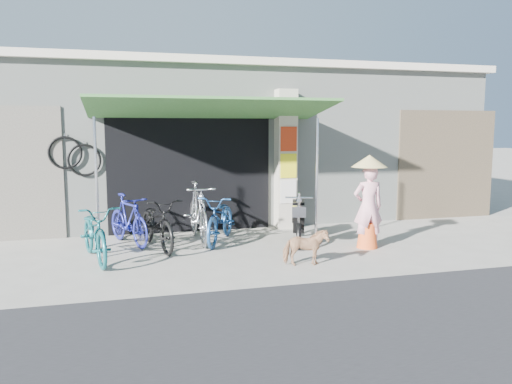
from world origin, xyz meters
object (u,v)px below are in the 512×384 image
object	(u,v)px
street_dog	(305,247)
moped	(298,219)
bike_blue	(128,220)
nun	(368,202)
bike_silver	(198,212)
bike_black	(157,223)
bike_navy	(221,218)
bike_teal	(95,233)

from	to	relation	value
street_dog	moped	size ratio (longest dim) A/B	0.43
bike_blue	nun	bearing A→B (deg)	-41.62
bike_silver	nun	size ratio (longest dim) A/B	1.12
bike_black	bike_silver	distance (m)	0.91
bike_black	bike_navy	bearing A→B (deg)	-3.18
bike_navy	street_dog	xyz separation A→B (m)	(0.97, -1.99, -0.17)
bike_teal	bike_silver	distance (m)	2.11
bike_silver	street_dog	size ratio (longest dim) A/B	2.71
bike_blue	nun	distance (m)	4.45
bike_navy	moped	size ratio (longest dim) A/B	1.07
bike_blue	nun	xyz separation A→B (m)	(4.21, -1.39, 0.37)
bike_black	nun	world-z (taller)	nun
bike_black	moped	bearing A→B (deg)	-16.71
bike_silver	bike_navy	world-z (taller)	bike_silver
bike_black	street_dog	size ratio (longest dim) A/B	2.56
bike_silver	moped	distance (m)	1.93
street_dog	nun	size ratio (longest dim) A/B	0.41
nun	bike_navy	bearing A→B (deg)	-19.52
bike_silver	street_dog	distance (m)	2.60
bike_blue	moped	xyz separation A→B (m)	(3.15, -0.62, -0.04)
bike_navy	nun	world-z (taller)	nun
bike_teal	bike_silver	xyz separation A→B (m)	(1.85, 1.01, 0.10)
bike_black	bike_blue	bearing A→B (deg)	124.12
bike_teal	moped	xyz separation A→B (m)	(3.69, 0.44, -0.04)
bike_navy	nun	size ratio (longest dim) A/B	1.04
street_dog	nun	bearing A→B (deg)	-53.04
bike_blue	bike_silver	bearing A→B (deg)	-25.66
bike_black	street_dog	distance (m)	2.82
bike_navy	street_dog	world-z (taller)	bike_navy
bike_black	bike_teal	bearing A→B (deg)	-163.08
bike_teal	nun	distance (m)	4.78
bike_teal	bike_silver	world-z (taller)	bike_silver
bike_teal	nun	size ratio (longest dim) A/B	1.06
moped	street_dog	bearing A→B (deg)	-86.69
bike_teal	bike_navy	world-z (taller)	bike_teal
bike_teal	nun	world-z (taller)	nun
bike_black	bike_navy	size ratio (longest dim) A/B	1.02
bike_teal	street_dog	distance (m)	3.44
bike_black	bike_silver	world-z (taller)	bike_silver
moped	bike_teal	bearing A→B (deg)	-153.88
bike_blue	bike_navy	size ratio (longest dim) A/B	0.90
bike_silver	nun	distance (m)	3.21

